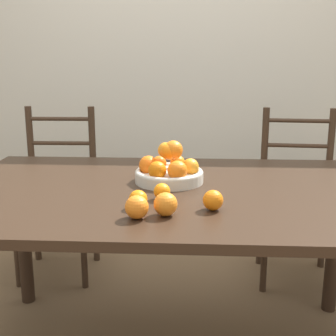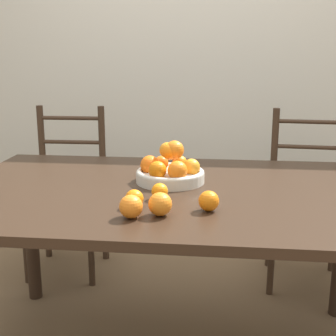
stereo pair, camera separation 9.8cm
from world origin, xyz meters
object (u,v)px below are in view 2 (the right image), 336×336
object	(u,v)px
orange_loose_2	(134,199)
chair_left	(68,194)
orange_loose_4	(160,204)
chair_right	(307,202)
fruit_bowl	(170,170)
orange_loose_0	(209,201)
orange_loose_3	(160,191)
orange_loose_1	(131,207)

from	to	relation	value
orange_loose_2	chair_left	distance (m)	1.30
orange_loose_4	chair_right	bearing A→B (deg)	59.13
fruit_bowl	orange_loose_4	bearing A→B (deg)	-88.38
orange_loose_0	chair_right	xyz separation A→B (m)	(0.54, 1.10, -0.34)
orange_loose_3	orange_loose_4	size ratio (longest dim) A/B	0.77
orange_loose_3	chair_left	bearing A→B (deg)	124.85
orange_loose_1	chair_right	world-z (taller)	chair_right
orange_loose_0	chair_left	size ratio (longest dim) A/B	0.07
orange_loose_4	orange_loose_1	bearing A→B (deg)	-160.33
orange_loose_1	orange_loose_4	size ratio (longest dim) A/B	0.98
orange_loose_2	fruit_bowl	bearing A→B (deg)	75.53
orange_loose_3	orange_loose_4	bearing A→B (deg)	-82.20
fruit_bowl	orange_loose_0	bearing A→B (deg)	-63.86
orange_loose_1	chair_left	world-z (taller)	chair_left
orange_loose_2	chair_left	xyz separation A→B (m)	(-0.61, 1.09, -0.34)
orange_loose_0	orange_loose_1	distance (m)	0.27
chair_left	fruit_bowl	bearing A→B (deg)	-48.21
orange_loose_0	orange_loose_4	distance (m)	0.17
orange_loose_0	orange_loose_2	bearing A→B (deg)	178.66
chair_left	chair_right	bearing A→B (deg)	-1.16
chair_right	fruit_bowl	bearing A→B (deg)	-128.96
chair_right	orange_loose_3	bearing A→B (deg)	-121.79
orange_loose_4	orange_loose_0	bearing A→B (deg)	22.16
orange_loose_2	chair_right	bearing A→B (deg)	53.98
fruit_bowl	orange_loose_3	bearing A→B (deg)	-92.96
orange_loose_4	chair_left	bearing A→B (deg)	121.51
orange_loose_1	orange_loose_4	distance (m)	0.10
orange_loose_3	orange_loose_4	world-z (taller)	orange_loose_4
orange_loose_1	orange_loose_0	bearing A→B (deg)	21.26
orange_loose_0	orange_loose_1	xyz separation A→B (m)	(-0.25, -0.10, 0.00)
chair_left	orange_loose_3	bearing A→B (deg)	-56.30
orange_loose_0	orange_loose_4	bearing A→B (deg)	-157.84
fruit_bowl	chair_right	xyz separation A→B (m)	(0.70, 0.75, -0.36)
orange_loose_0	orange_loose_2	size ratio (longest dim) A/B	1.09
orange_loose_3	chair_right	distance (m)	1.27
orange_loose_1	orange_loose_4	world-z (taller)	orange_loose_4
orange_loose_2	chair_right	size ratio (longest dim) A/B	0.07
orange_loose_0	orange_loose_2	world-z (taller)	orange_loose_0
orange_loose_0	chair_right	size ratio (longest dim) A/B	0.07
orange_loose_2	chair_left	world-z (taller)	chair_left
orange_loose_0	chair_left	distance (m)	1.44
orange_loose_1	orange_loose_2	world-z (taller)	orange_loose_1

